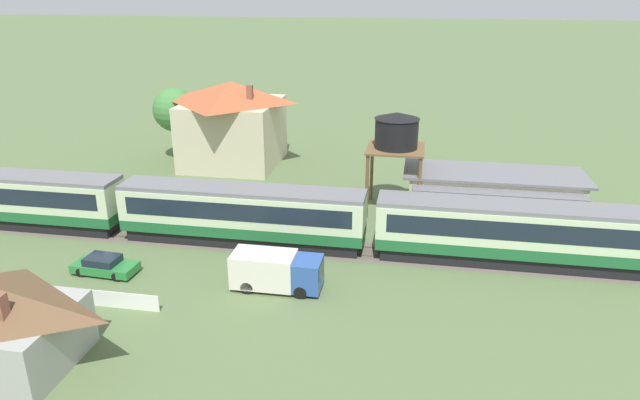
{
  "coord_description": "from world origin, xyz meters",
  "views": [
    {
      "loc": [
        1.0,
        -37.51,
        17.95
      ],
      "look_at": [
        -6.34,
        3.57,
        2.13
      ],
      "focal_mm": 32.0,
      "sensor_mm": 36.0,
      "label": 1
    }
  ],
  "objects_px": {
    "passenger_train": "(375,222)",
    "water_tower": "(396,134)",
    "station_building": "(492,193)",
    "parked_car_green": "(105,265)",
    "yard_tree_0": "(175,110)",
    "station_house_terracotta_roof": "(232,122)",
    "delivery_truck_blue": "(276,270)"
  },
  "relations": [
    {
      "from": "station_building",
      "to": "water_tower",
      "type": "distance_m",
      "value": 9.4
    },
    {
      "from": "water_tower",
      "to": "station_house_terracotta_roof",
      "type": "bearing_deg",
      "value": 149.37
    },
    {
      "from": "water_tower",
      "to": "delivery_truck_blue",
      "type": "xyz_separation_m",
      "value": [
        -6.46,
        -14.8,
        -5.39
      ]
    },
    {
      "from": "delivery_truck_blue",
      "to": "water_tower",
      "type": "bearing_deg",
      "value": 66.43
    },
    {
      "from": "delivery_truck_blue",
      "to": "yard_tree_0",
      "type": "height_order",
      "value": "yard_tree_0"
    },
    {
      "from": "station_building",
      "to": "station_house_terracotta_roof",
      "type": "distance_m",
      "value": 27.43
    },
    {
      "from": "passenger_train",
      "to": "water_tower",
      "type": "distance_m",
      "value": 9.64
    },
    {
      "from": "yard_tree_0",
      "to": "passenger_train",
      "type": "bearing_deg",
      "value": -40.24
    },
    {
      "from": "passenger_train",
      "to": "yard_tree_0",
      "type": "relative_size",
      "value": 9.64
    },
    {
      "from": "station_building",
      "to": "station_house_terracotta_roof",
      "type": "height_order",
      "value": "station_house_terracotta_roof"
    },
    {
      "from": "passenger_train",
      "to": "parked_car_green",
      "type": "bearing_deg",
      "value": -159.98
    },
    {
      "from": "station_house_terracotta_roof",
      "to": "delivery_truck_blue",
      "type": "xyz_separation_m",
      "value": [
        10.96,
        -25.11,
        -3.26
      ]
    },
    {
      "from": "station_house_terracotta_roof",
      "to": "parked_car_green",
      "type": "distance_m",
      "value": 25.52
    },
    {
      "from": "water_tower",
      "to": "parked_car_green",
      "type": "xyz_separation_m",
      "value": [
        -18.11,
        -14.9,
        -6.04
      ]
    },
    {
      "from": "station_building",
      "to": "water_tower",
      "type": "bearing_deg",
      "value": -176.19
    },
    {
      "from": "water_tower",
      "to": "delivery_truck_blue",
      "type": "bearing_deg",
      "value": -113.57
    },
    {
      "from": "passenger_train",
      "to": "parked_car_green",
      "type": "height_order",
      "value": "passenger_train"
    },
    {
      "from": "parked_car_green",
      "to": "water_tower",
      "type": "bearing_deg",
      "value": 42.94
    },
    {
      "from": "passenger_train",
      "to": "parked_car_green",
      "type": "relative_size",
      "value": 17.31
    },
    {
      "from": "passenger_train",
      "to": "delivery_truck_blue",
      "type": "bearing_deg",
      "value": -132.14
    },
    {
      "from": "passenger_train",
      "to": "delivery_truck_blue",
      "type": "xyz_separation_m",
      "value": [
        -5.6,
        -6.19,
        -1.15
      ]
    },
    {
      "from": "station_house_terracotta_roof",
      "to": "water_tower",
      "type": "height_order",
      "value": "station_house_terracotta_roof"
    },
    {
      "from": "station_house_terracotta_roof",
      "to": "yard_tree_0",
      "type": "distance_m",
      "value": 6.65
    },
    {
      "from": "parked_car_green",
      "to": "delivery_truck_blue",
      "type": "height_order",
      "value": "delivery_truck_blue"
    },
    {
      "from": "station_building",
      "to": "yard_tree_0",
      "type": "distance_m",
      "value": 33.88
    },
    {
      "from": "yard_tree_0",
      "to": "delivery_truck_blue",
      "type": "bearing_deg",
      "value": -55.78
    },
    {
      "from": "passenger_train",
      "to": "station_building",
      "type": "xyz_separation_m",
      "value": [
        8.93,
        9.15,
        -0.55
      ]
    },
    {
      "from": "water_tower",
      "to": "yard_tree_0",
      "type": "bearing_deg",
      "value": 155.45
    },
    {
      "from": "station_building",
      "to": "parked_car_green",
      "type": "bearing_deg",
      "value": -149.48
    },
    {
      "from": "station_building",
      "to": "station_house_terracotta_roof",
      "type": "xyz_separation_m",
      "value": [
        -25.49,
        9.78,
        2.66
      ]
    },
    {
      "from": "station_building",
      "to": "parked_car_green",
      "type": "relative_size",
      "value": 3.38
    },
    {
      "from": "passenger_train",
      "to": "station_house_terracotta_roof",
      "type": "relative_size",
      "value": 7.21
    }
  ]
}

